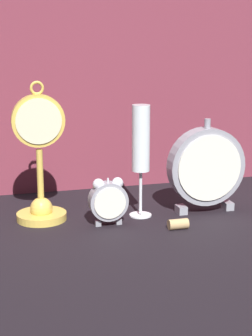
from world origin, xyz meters
The scene contains 7 objects.
ground_plane centered at (0.00, 0.00, 0.00)m, with size 4.00×4.00×0.00m, color black.
fabric_backdrop_drape centered at (0.00, 0.33, 0.29)m, with size 1.52×0.01×0.58m, color brown.
pocket_watch_on_stand centered at (-0.19, 0.10, 0.11)m, with size 0.11×0.11×0.30m.
alarm_clock_twin_bell centered at (-0.05, 0.03, 0.06)m, with size 0.08×0.03×0.10m.
mantel_clock_silver centered at (0.18, 0.06, 0.11)m, with size 0.18×0.04×0.22m.
champagne_flute centered at (0.03, 0.07, 0.16)m, with size 0.05×0.05×0.25m.
wine_cork centered at (0.08, -0.04, 0.01)m, with size 0.02×0.02×0.04m, color tan.
Camera 1 is at (-0.33, -1.08, 0.40)m, focal length 60.00 mm.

